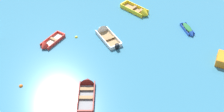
{
  "coord_description": "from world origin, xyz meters",
  "views": [
    {
      "loc": [
        -5.09,
        -0.84,
        19.93
      ],
      "look_at": [
        0.0,
        20.34,
        0.15
      ],
      "focal_mm": 43.18,
      "sensor_mm": 36.0,
      "label": 1
    }
  ],
  "objects_px": {
    "rowboat_maroon_far_right": "(87,87)",
    "mooring_buoy_far_field": "(76,37)",
    "rowboat_red_back_row_left": "(48,44)",
    "rowboat_white_center": "(104,33)",
    "mooring_buoy_between_boats_right": "(21,86)",
    "rowboat_blue_far_back": "(189,30)",
    "rowboat_yellow_back_row_right": "(140,12)"
  },
  "relations": [
    {
      "from": "rowboat_maroon_far_right",
      "to": "mooring_buoy_far_field",
      "type": "distance_m",
      "value": 8.23
    },
    {
      "from": "mooring_buoy_between_boats_right",
      "to": "rowboat_blue_far_back",
      "type": "bearing_deg",
      "value": 12.08
    },
    {
      "from": "rowboat_maroon_far_right",
      "to": "rowboat_white_center",
      "type": "xyz_separation_m",
      "value": [
        3.44,
        8.01,
        0.02
      ]
    },
    {
      "from": "rowboat_red_back_row_left",
      "to": "rowboat_white_center",
      "type": "xyz_separation_m",
      "value": [
        6.75,
        0.54,
        0.03
      ]
    },
    {
      "from": "rowboat_white_center",
      "to": "rowboat_blue_far_back",
      "type": "bearing_deg",
      "value": -10.97
    },
    {
      "from": "rowboat_red_back_row_left",
      "to": "mooring_buoy_between_boats_right",
      "type": "distance_m",
      "value": 6.39
    },
    {
      "from": "rowboat_white_center",
      "to": "mooring_buoy_far_field",
      "type": "xyz_separation_m",
      "value": [
        -3.36,
        0.22,
        -0.21
      ]
    },
    {
      "from": "rowboat_blue_far_back",
      "to": "mooring_buoy_between_boats_right",
      "type": "bearing_deg",
      "value": -167.92
    },
    {
      "from": "rowboat_blue_far_back",
      "to": "mooring_buoy_far_field",
      "type": "height_order",
      "value": "rowboat_blue_far_back"
    },
    {
      "from": "rowboat_yellow_back_row_right",
      "to": "rowboat_white_center",
      "type": "distance_m",
      "value": 6.56
    },
    {
      "from": "rowboat_maroon_far_right",
      "to": "rowboat_white_center",
      "type": "distance_m",
      "value": 8.71
    },
    {
      "from": "rowboat_yellow_back_row_right",
      "to": "mooring_buoy_far_field",
      "type": "height_order",
      "value": "rowboat_yellow_back_row_right"
    },
    {
      "from": "rowboat_white_center",
      "to": "mooring_buoy_between_boats_right",
      "type": "xyz_separation_m",
      "value": [
        -9.71,
        -6.2,
        -0.21
      ]
    },
    {
      "from": "rowboat_white_center",
      "to": "rowboat_red_back_row_left",
      "type": "bearing_deg",
      "value": -175.38
    },
    {
      "from": "mooring_buoy_far_field",
      "to": "mooring_buoy_between_boats_right",
      "type": "bearing_deg",
      "value": -134.68
    },
    {
      "from": "rowboat_maroon_far_right",
      "to": "rowboat_white_center",
      "type": "height_order",
      "value": "rowboat_white_center"
    },
    {
      "from": "rowboat_maroon_far_right",
      "to": "rowboat_white_center",
      "type": "bearing_deg",
      "value": 66.78
    },
    {
      "from": "rowboat_maroon_far_right",
      "to": "rowboat_blue_far_back",
      "type": "distance_m",
      "value": 14.84
    },
    {
      "from": "rowboat_red_back_row_left",
      "to": "mooring_buoy_far_field",
      "type": "height_order",
      "value": "rowboat_red_back_row_left"
    },
    {
      "from": "rowboat_yellow_back_row_right",
      "to": "rowboat_blue_far_back",
      "type": "height_order",
      "value": "rowboat_yellow_back_row_right"
    },
    {
      "from": "rowboat_white_center",
      "to": "mooring_buoy_far_field",
      "type": "relative_size",
      "value": 13.06
    },
    {
      "from": "rowboat_maroon_far_right",
      "to": "rowboat_blue_far_back",
      "type": "xyz_separation_m",
      "value": [
        13.55,
        6.05,
        0.07
      ]
    },
    {
      "from": "rowboat_yellow_back_row_right",
      "to": "rowboat_red_back_row_left",
      "type": "height_order",
      "value": "rowboat_yellow_back_row_right"
    },
    {
      "from": "rowboat_white_center",
      "to": "mooring_buoy_far_field",
      "type": "height_order",
      "value": "rowboat_white_center"
    },
    {
      "from": "rowboat_blue_far_back",
      "to": "mooring_buoy_far_field",
      "type": "distance_m",
      "value": 13.65
    },
    {
      "from": "rowboat_red_back_row_left",
      "to": "mooring_buoy_between_boats_right",
      "type": "xyz_separation_m",
      "value": [
        -2.96,
        -5.66,
        -0.18
      ]
    },
    {
      "from": "rowboat_yellow_back_row_right",
      "to": "rowboat_white_center",
      "type": "bearing_deg",
      "value": -149.72
    },
    {
      "from": "rowboat_red_back_row_left",
      "to": "mooring_buoy_far_field",
      "type": "relative_size",
      "value": 9.28
    },
    {
      "from": "rowboat_maroon_far_right",
      "to": "mooring_buoy_far_field",
      "type": "xyz_separation_m",
      "value": [
        0.08,
        8.23,
        -0.19
      ]
    },
    {
      "from": "rowboat_yellow_back_row_right",
      "to": "rowboat_maroon_far_right",
      "type": "distance_m",
      "value": 14.52
    },
    {
      "from": "mooring_buoy_between_boats_right",
      "to": "rowboat_red_back_row_left",
      "type": "bearing_deg",
      "value": 62.37
    },
    {
      "from": "rowboat_yellow_back_row_right",
      "to": "rowboat_white_center",
      "type": "xyz_separation_m",
      "value": [
        -5.67,
        -3.31,
        -0.03
      ]
    }
  ]
}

